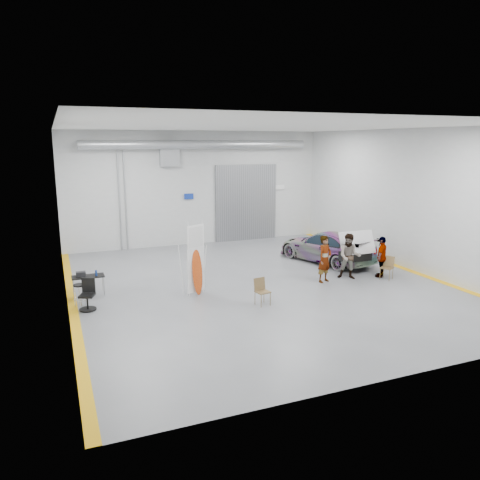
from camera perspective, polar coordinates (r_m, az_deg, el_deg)
name	(u,v)px	position (r m, az deg, el deg)	size (l,w,h in m)	color
ground	(258,284)	(18.36, 2.22, -5.37)	(16.00, 16.00, 0.00)	slate
room_shell	(242,175)	(19.71, 0.29, 7.93)	(14.02, 16.18, 6.01)	#BABCBE
sedan_car	(327,247)	(21.91, 10.51, -0.80)	(1.97, 4.84, 1.40)	white
person_a	(325,259)	(18.67, 10.29, -2.28)	(0.68, 0.45, 1.87)	#8C634C
person_b	(349,256)	(19.30, 13.20, -1.95)	(0.91, 0.70, 1.86)	#436F7B
person_c	(382,257)	(19.94, 16.89, -1.96)	(0.98, 0.40, 1.69)	olive
surfboard_display	(194,265)	(16.84, -5.58, -3.10)	(0.72, 0.42, 2.72)	white
folding_chair_near	(262,297)	(16.01, 2.76, -6.93)	(0.50, 0.52, 0.91)	brown
folding_chair_far	(386,272)	(19.78, 17.40, -3.77)	(0.59, 0.71, 0.93)	brown
shop_stool	(80,295)	(16.73, -18.95, -6.40)	(0.39, 0.39, 0.77)	black
work_table	(86,276)	(17.74, -18.25, -4.20)	(1.13, 0.57, 0.92)	#96999E
office_chair	(87,297)	(16.29, -18.16, -6.57)	(0.59, 0.62, 1.03)	black
trunk_lid	(356,240)	(20.00, 13.91, -0.05)	(1.64, 0.99, 0.04)	silver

